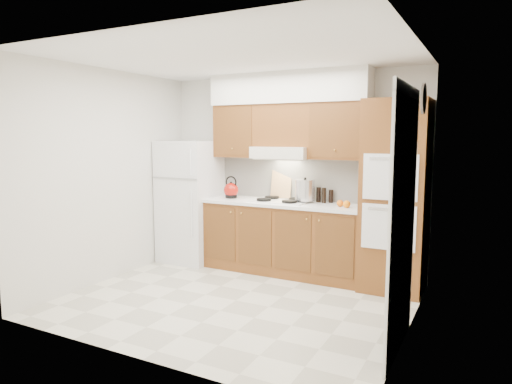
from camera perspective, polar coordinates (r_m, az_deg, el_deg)
floor at (r=5.14m, az=-2.51°, el=-13.39°), size 3.60×3.60×0.00m
ceiling at (r=4.88m, az=-2.69°, el=16.56°), size 3.60×3.60×0.00m
wall_back at (r=6.18m, az=4.41°, el=2.46°), size 3.60×0.02×2.60m
wall_left at (r=5.94m, az=-17.79°, el=1.96°), size 0.02×3.00×2.60m
wall_right at (r=4.24m, az=18.97°, el=-0.04°), size 0.02×3.00×2.60m
fridge at (r=6.60m, az=-8.17°, el=-1.14°), size 0.75×0.72×1.72m
base_cabinets at (r=6.02m, az=3.42°, el=-5.84°), size 2.11×0.60×0.90m
countertop at (r=5.93m, az=3.42°, el=-1.43°), size 2.13×0.62×0.04m
backsplash at (r=6.16m, az=4.56°, el=1.70°), size 2.11×0.03×0.56m
oven_cabinet at (r=5.47m, az=17.02°, el=-0.54°), size 0.70×0.65×2.20m
upper_cab_left at (r=6.33m, az=-2.16°, el=7.57°), size 0.63×0.33×0.70m
upper_cab_right at (r=5.75m, az=10.42°, el=7.51°), size 0.73×0.33×0.70m
range_hood at (r=5.96m, az=3.36°, el=4.95°), size 0.75×0.45×0.15m
upper_cab_over_hood at (r=6.02m, az=3.62°, el=8.30°), size 0.75×0.33×0.55m
soffit at (r=6.01m, az=4.04°, el=12.84°), size 2.13×0.36×0.40m
cooktop at (r=5.96m, az=3.06°, el=-1.12°), size 0.74×0.50×0.01m
doorway at (r=3.93m, az=17.88°, el=-4.21°), size 0.02×0.90×2.10m
wall_clock at (r=4.77m, az=20.22°, el=10.91°), size 0.02×0.30×0.30m
kettle at (r=6.26m, az=-3.13°, el=0.23°), size 0.21×0.21×0.20m
cutting_board at (r=6.19m, az=3.18°, el=0.99°), size 0.29×0.12×0.37m
stock_pot at (r=5.86m, az=6.14°, el=0.21°), size 0.33×0.33×0.26m
condiment_a at (r=5.86m, az=8.48°, el=-0.42°), size 0.07×0.07×0.20m
condiment_b at (r=5.94m, az=7.83°, el=-0.33°), size 0.08×0.08×0.19m
condiment_c at (r=5.91m, az=9.35°, el=-0.52°), size 0.07×0.07×0.17m
orange_near at (r=5.52m, az=11.27°, el=-1.51°), size 0.12×0.12×0.09m
orange_far at (r=5.60m, az=10.47°, el=-1.40°), size 0.09×0.09×0.08m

